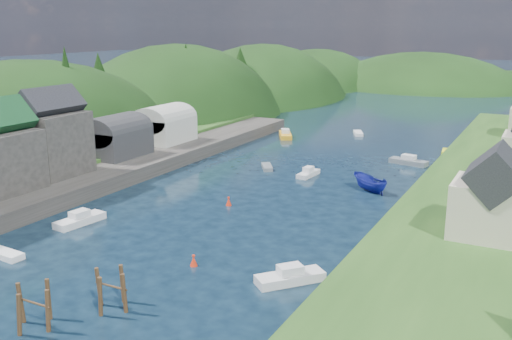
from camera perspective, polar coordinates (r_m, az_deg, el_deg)
The scene contains 13 objects.
ground at distance 88.79m, azimuth 6.59°, elevation 0.62°, with size 600.00×600.00×0.00m, color black.
hillside_left at distance 133.14m, azimuth -7.82°, elevation 1.64°, with size 44.00×245.56×52.00m.
far_hills at distance 209.19m, azimuth 19.25°, elevation 4.82°, with size 103.00×68.00×44.00m.
hill_trees at distance 100.88m, azimuth 9.98°, elevation 8.52°, with size 91.42×146.84×12.43m.
quay_left at distance 77.14m, azimuth -18.90°, elevation -1.42°, with size 12.00×110.00×2.00m, color #2D2B28.
terrace_left_grass at distance 82.19m, azimuth -22.29°, elevation -0.60°, with size 12.00×110.00×2.50m, color #234719.
boat_sheds at distance 91.14m, azimuth -11.39°, elevation 4.17°, with size 7.00×21.00×7.50m.
terrace_right at distance 73.57m, azimuth 22.15°, elevation -2.30°, with size 16.00×120.00×2.40m, color #234719.
piling_cluster_near at distance 44.45m, azimuth -21.28°, elevation -12.93°, with size 3.17×2.96×3.70m.
piling_cluster_far at distance 45.26m, azimuth -14.22°, elevation -11.85°, with size 2.96×2.79×3.70m.
channel_buoy_near at distance 51.75m, azimuth -6.26°, elevation -9.02°, with size 0.70×0.70×1.10m.
channel_buoy_far at distance 67.99m, azimuth -2.75°, elevation -3.17°, with size 0.70×0.70×1.10m.
moored_boats at distance 70.09m, azimuth -1.40°, elevation -2.45°, with size 36.11×95.45×2.24m.
Camera 1 is at (30.66, -30.65, 20.92)m, focal length 40.00 mm.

